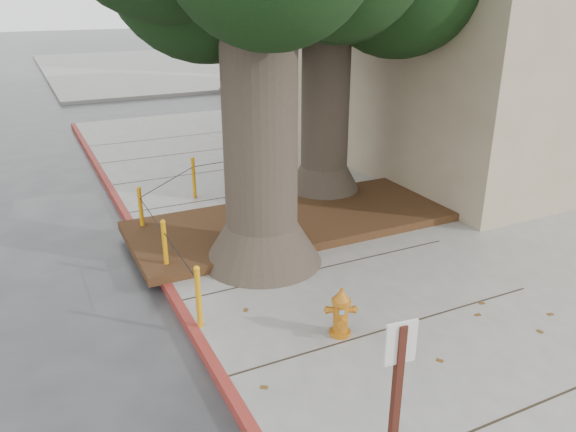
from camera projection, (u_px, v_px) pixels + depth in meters
name	position (u px, v px, depth m)	size (l,w,h in m)	color
ground	(362.00, 346.00, 7.65)	(140.00, 140.00, 0.00)	#28282B
sidewalk_main	(533.00, 210.00, 12.14)	(16.00, 26.00, 0.15)	slate
sidewalk_far	(181.00, 66.00, 35.07)	(16.00, 20.00, 0.15)	slate
curb_red	(170.00, 291.00, 8.90)	(0.14, 26.00, 0.16)	maroon
planter_bed	(294.00, 221.00, 11.18)	(6.40, 2.60, 0.16)	black
bollard_ring	(200.00, 207.00, 10.70)	(3.79, 5.39, 0.95)	orange
fire_hydrant	(341.00, 313.00, 7.51)	(0.39, 0.39, 0.71)	#B46412
car_silver	(262.00, 83.00, 25.18)	(1.50, 3.74, 1.27)	#9E9EA3
car_red	(266.00, 77.00, 26.69)	(1.34, 3.85, 1.27)	maroon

